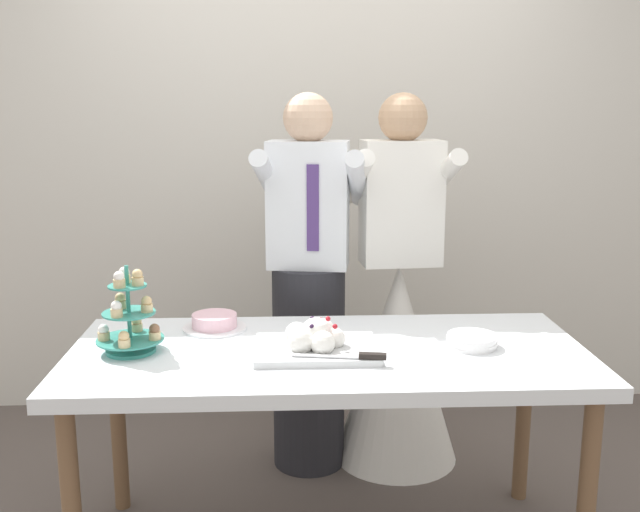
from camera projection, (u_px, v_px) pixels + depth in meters
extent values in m
cube|color=beige|center=(313.00, 135.00, 3.78)|extent=(5.20, 0.10, 2.90)
cube|color=silver|center=(328.00, 356.00, 2.54)|extent=(1.80, 0.80, 0.05)
cylinder|color=brown|center=(72.00, 512.00, 2.27)|extent=(0.06, 0.06, 0.72)
cylinder|color=brown|center=(587.00, 499.00, 2.35)|extent=(0.06, 0.06, 0.72)
cylinder|color=brown|center=(118.00, 424.00, 2.90)|extent=(0.06, 0.06, 0.72)
cylinder|color=brown|center=(523.00, 416.00, 2.97)|extent=(0.06, 0.06, 0.72)
cylinder|color=teal|center=(131.00, 350.00, 2.50)|extent=(0.17, 0.17, 0.01)
cylinder|color=teal|center=(129.00, 309.00, 2.47)|extent=(0.01, 0.01, 0.31)
cylinder|color=teal|center=(130.00, 340.00, 2.50)|extent=(0.23, 0.23, 0.01)
cylinder|color=#D1B784|center=(155.00, 335.00, 2.48)|extent=(0.04, 0.04, 0.03)
sphere|color=brown|center=(154.00, 329.00, 2.48)|extent=(0.04, 0.04, 0.04)
cylinder|color=#D1B784|center=(137.00, 327.00, 2.58)|extent=(0.04, 0.04, 0.03)
sphere|color=#D6B27A|center=(136.00, 321.00, 2.57)|extent=(0.04, 0.04, 0.04)
cylinder|color=#D1B784|center=(104.00, 336.00, 2.48)|extent=(0.04, 0.04, 0.03)
sphere|color=white|center=(103.00, 329.00, 2.47)|extent=(0.04, 0.04, 0.04)
cylinder|color=#D1B784|center=(124.00, 343.00, 2.41)|extent=(0.04, 0.04, 0.03)
sphere|color=#D6B27A|center=(124.00, 336.00, 2.40)|extent=(0.04, 0.04, 0.04)
cylinder|color=teal|center=(129.00, 313.00, 2.48)|extent=(0.18, 0.18, 0.01)
cylinder|color=#D1B784|center=(147.00, 308.00, 2.47)|extent=(0.04, 0.04, 0.03)
sphere|color=#D6B27A|center=(146.00, 301.00, 2.47)|extent=(0.04, 0.04, 0.04)
cylinder|color=#D1B784|center=(121.00, 304.00, 2.52)|extent=(0.04, 0.04, 0.03)
sphere|color=#D6B27A|center=(120.00, 298.00, 2.51)|extent=(0.04, 0.04, 0.04)
cylinder|color=#D1B784|center=(117.00, 313.00, 2.42)|extent=(0.04, 0.04, 0.03)
sphere|color=white|center=(116.00, 306.00, 2.41)|extent=(0.04, 0.04, 0.04)
cylinder|color=teal|center=(127.00, 286.00, 2.46)|extent=(0.13, 0.13, 0.01)
cylinder|color=#D1B784|center=(138.00, 281.00, 2.45)|extent=(0.04, 0.04, 0.03)
sphere|color=#D6B27A|center=(137.00, 274.00, 2.45)|extent=(0.04, 0.04, 0.04)
cylinder|color=#D1B784|center=(125.00, 279.00, 2.48)|extent=(0.04, 0.04, 0.03)
sphere|color=white|center=(124.00, 272.00, 2.48)|extent=(0.04, 0.04, 0.04)
cylinder|color=#D1B784|center=(119.00, 283.00, 2.42)|extent=(0.04, 0.04, 0.03)
sphere|color=white|center=(119.00, 276.00, 2.42)|extent=(0.04, 0.04, 0.04)
cube|color=silver|center=(316.00, 349.00, 2.50)|extent=(0.42, 0.31, 0.02)
sphere|color=white|center=(335.00, 338.00, 2.49)|extent=(0.07, 0.07, 0.07)
sphere|color=white|center=(322.00, 330.00, 2.56)|extent=(0.09, 0.09, 0.09)
sphere|color=white|center=(297.00, 334.00, 2.53)|extent=(0.08, 0.08, 0.08)
sphere|color=white|center=(301.00, 341.00, 2.45)|extent=(0.09, 0.09, 0.09)
sphere|color=white|center=(323.00, 343.00, 2.43)|extent=(0.08, 0.08, 0.08)
sphere|color=white|center=(316.00, 333.00, 2.48)|extent=(0.11, 0.11, 0.11)
sphere|color=#B21923|center=(320.00, 320.00, 2.50)|extent=(0.02, 0.02, 0.02)
sphere|color=#B21923|center=(329.00, 319.00, 2.53)|extent=(0.02, 0.02, 0.02)
sphere|color=#2D1938|center=(312.00, 327.00, 2.44)|extent=(0.02, 0.02, 0.02)
sphere|color=#2D1938|center=(312.00, 319.00, 2.52)|extent=(0.02, 0.02, 0.02)
sphere|color=#B21923|center=(335.00, 327.00, 2.45)|extent=(0.02, 0.02, 0.02)
cube|color=silver|center=(327.00, 356.00, 2.38)|extent=(0.23, 0.06, 0.00)
cube|color=black|center=(373.00, 356.00, 2.37)|extent=(0.09, 0.04, 0.02)
cylinder|color=white|center=(471.00, 345.00, 2.56)|extent=(0.18, 0.18, 0.01)
cylinder|color=white|center=(472.00, 342.00, 2.56)|extent=(0.18, 0.18, 0.01)
cylinder|color=white|center=(471.00, 339.00, 2.56)|extent=(0.18, 0.18, 0.01)
cylinder|color=white|center=(472.00, 336.00, 2.55)|extent=(0.18, 0.18, 0.01)
cylinder|color=white|center=(215.00, 328.00, 2.76)|extent=(0.24, 0.24, 0.01)
cylinder|color=#EAB7C6|center=(214.00, 320.00, 2.75)|extent=(0.17, 0.17, 0.05)
cylinder|color=#232328|center=(309.00, 366.00, 3.25)|extent=(0.32, 0.32, 0.92)
cube|color=white|center=(308.00, 205.00, 3.10)|extent=(0.37, 0.25, 0.54)
sphere|color=#D8B293|center=(308.00, 118.00, 3.03)|extent=(0.21, 0.21, 0.21)
cylinder|color=white|center=(268.00, 179.00, 3.10)|extent=(0.15, 0.49, 0.28)
cylinder|color=white|center=(357.00, 180.00, 3.06)|extent=(0.15, 0.49, 0.28)
cube|color=#4C3372|center=(313.00, 208.00, 3.00)|extent=(0.05, 0.02, 0.36)
cone|color=white|center=(397.00, 362.00, 3.31)|extent=(0.56, 0.56, 0.92)
cube|color=white|center=(401.00, 203.00, 3.16)|extent=(0.36, 0.23, 0.54)
sphere|color=tan|center=(403.00, 117.00, 3.08)|extent=(0.21, 0.21, 0.21)
cylinder|color=white|center=(356.00, 179.00, 3.11)|extent=(0.11, 0.49, 0.28)
cylinder|color=white|center=(442.00, 177.00, 3.16)|extent=(0.11, 0.49, 0.28)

